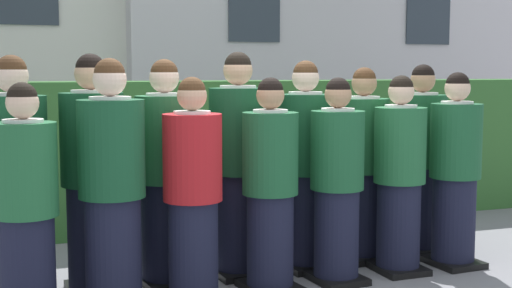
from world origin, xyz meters
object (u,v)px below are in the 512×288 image
Objects in this scene: student_in_red_blazer at (193,197)px; student_rear_row_2 at (166,178)px; student_rear_row_0 at (16,187)px; student_front_row_0 at (26,212)px; student_rear_row_5 at (363,169)px; student_rear_row_4 at (305,170)px; student_front_row_1 at (112,193)px; student_rear_row_1 at (93,181)px; student_rear_row_6 at (421,163)px; student_front_row_6 at (455,174)px; student_front_row_4 at (337,186)px; student_rear_row_3 at (238,169)px; student_front_row_3 at (270,191)px; student_front_row_5 at (399,179)px.

student_rear_row_2 reaches higher than student_in_red_blazer.
student_front_row_0 is at bearing -83.08° from student_rear_row_0.
student_rear_row_5 reaches higher than student_in_red_blazer.
student_front_row_1 is at bearing -160.96° from student_rear_row_4.
student_rear_row_5 is (1.71, 0.14, -0.03)m from student_rear_row_2.
student_rear_row_4 reaches higher than student_in_red_blazer.
student_rear_row_1 reaches higher than student_rear_row_6.
student_front_row_6 is 0.96× the size of student_rear_row_6.
student_front_row_1 is at bearing -175.91° from student_front_row_4.
student_rear_row_3 is at bearing 179.85° from student_rear_row_4.
student_front_row_0 is 1.68m from student_front_row_3.
student_front_row_5 is at bearing 6.37° from student_in_red_blazer.
student_rear_row_0 is at bearing -173.19° from student_rear_row_2.
student_front_row_1 is 0.98× the size of student_rear_row_1.
student_rear_row_5 reaches higher than student_front_row_0.
student_rear_row_2 is 1.72m from student_rear_row_5.
student_rear_row_1 is 0.54m from student_rear_row_2.
student_front_row_5 is at bearing -178.69° from student_front_row_6.
student_front_row_5 is 0.52m from student_front_row_6.
student_rear_row_0 is (-1.14, 0.36, 0.07)m from student_in_red_blazer.
student_rear_row_3 reaches higher than student_front_row_6.
student_rear_row_2 is at bearing 6.24° from student_rear_row_1.
student_rear_row_0 is 2.21m from student_rear_row_4.
student_rear_row_4 is (2.14, 0.65, 0.07)m from student_front_row_0.
student_rear_row_5 is (2.17, 0.63, -0.03)m from student_front_row_1.
student_front_row_1 reaches higher than student_rear_row_6.
student_front_row_5 is (0.58, 0.08, 0.01)m from student_front_row_4.
student_in_red_blazer is at bearing -80.09° from student_rear_row_2.
student_front_row_0 is 0.99× the size of student_front_row_4.
student_front_row_5 is 0.93× the size of student_rear_row_2.
student_front_row_1 reaches higher than student_front_row_3.
student_front_row_4 is 0.91× the size of student_rear_row_0.
student_rear_row_2 is (-0.67, 0.41, 0.06)m from student_front_row_3.
student_rear_row_3 reaches higher than student_front_row_4.
student_in_red_blazer is 1.00× the size of student_front_row_5.
student_front_row_6 is 0.48m from student_rear_row_6.
student_rear_row_6 is at bearing 4.41° from student_rear_row_3.
student_front_row_6 is (3.32, 0.30, 0.03)m from student_front_row_0.
student_front_row_1 reaches higher than student_in_red_blazer.
student_rear_row_1 is (-1.76, 0.31, 0.08)m from student_front_row_4.
student_rear_row_6 is (2.84, 0.26, -0.03)m from student_rear_row_1.
student_rear_row_6 is at bearing 13.30° from student_front_row_0.
student_rear_row_5 is (1.12, 0.07, -0.06)m from student_rear_row_3.
student_rear_row_5 is at bearing 145.66° from student_front_row_6.
student_front_row_5 is at bearing -9.17° from student_rear_row_2.
student_front_row_6 is at bearing -88.12° from student_rear_row_6.
student_front_row_4 is 0.99× the size of student_front_row_5.
student_rear_row_1 reaches higher than student_rear_row_4.
student_front_row_1 is 1.08× the size of student_front_row_5.
student_front_row_6 is (1.65, 0.13, 0.02)m from student_front_row_3.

